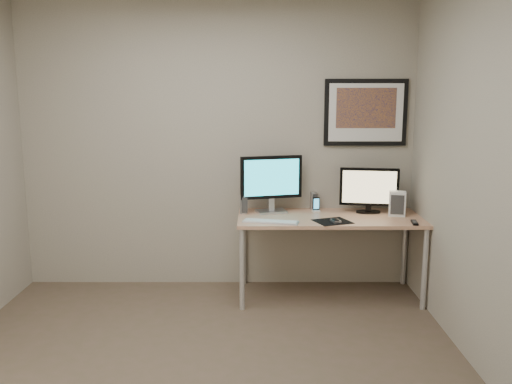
{
  "coord_description": "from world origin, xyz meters",
  "views": [
    {
      "loc": [
        0.36,
        -3.27,
        1.8
      ],
      "look_at": [
        0.36,
        1.1,
        0.99
      ],
      "focal_mm": 38.0,
      "sensor_mm": 36.0,
      "label": 1
    }
  ],
  "objects_px": {
    "monitor_large": "(271,181)",
    "monitor_tv": "(369,189)",
    "fan_unit": "(397,204)",
    "framed_art": "(366,112)",
    "keyboard": "(271,222)",
    "phone_dock": "(316,204)",
    "speaker_left": "(243,204)",
    "speaker_right": "(314,201)",
    "desk": "(329,224)"
  },
  "relations": [
    {
      "from": "monitor_tv",
      "to": "monitor_large",
      "type": "bearing_deg",
      "value": -172.15
    },
    {
      "from": "speaker_left",
      "to": "keyboard",
      "type": "height_order",
      "value": "speaker_left"
    },
    {
      "from": "desk",
      "to": "speaker_right",
      "type": "relative_size",
      "value": 9.96
    },
    {
      "from": "speaker_right",
      "to": "framed_art",
      "type": "bearing_deg",
      "value": -12.06
    },
    {
      "from": "speaker_right",
      "to": "fan_unit",
      "type": "relative_size",
      "value": 0.74
    },
    {
      "from": "framed_art",
      "to": "monitor_tv",
      "type": "bearing_deg",
      "value": -84.45
    },
    {
      "from": "desk",
      "to": "monitor_large",
      "type": "xyz_separation_m",
      "value": [
        -0.51,
        0.16,
        0.35
      ]
    },
    {
      "from": "monitor_large",
      "to": "fan_unit",
      "type": "bearing_deg",
      "value": -21.29
    },
    {
      "from": "monitor_large",
      "to": "monitor_tv",
      "type": "bearing_deg",
      "value": -15.85
    },
    {
      "from": "monitor_tv",
      "to": "speaker_right",
      "type": "relative_size",
      "value": 3.23
    },
    {
      "from": "speaker_right",
      "to": "keyboard",
      "type": "relative_size",
      "value": 0.35
    },
    {
      "from": "monitor_tv",
      "to": "speaker_right",
      "type": "distance_m",
      "value": 0.52
    },
    {
      "from": "desk",
      "to": "keyboard",
      "type": "height_order",
      "value": "keyboard"
    },
    {
      "from": "desk",
      "to": "fan_unit",
      "type": "bearing_deg",
      "value": 3.19
    },
    {
      "from": "framed_art",
      "to": "phone_dock",
      "type": "bearing_deg",
      "value": -162.75
    },
    {
      "from": "monitor_tv",
      "to": "keyboard",
      "type": "relative_size",
      "value": 1.12
    },
    {
      "from": "desk",
      "to": "framed_art",
      "type": "distance_m",
      "value": 1.07
    },
    {
      "from": "desk",
      "to": "speaker_left",
      "type": "relative_size",
      "value": 9.49
    },
    {
      "from": "speaker_right",
      "to": "fan_unit",
      "type": "bearing_deg",
      "value": -36.37
    },
    {
      "from": "speaker_right",
      "to": "fan_unit",
      "type": "xyz_separation_m",
      "value": [
        0.71,
        -0.27,
        0.03
      ]
    },
    {
      "from": "monitor_large",
      "to": "fan_unit",
      "type": "height_order",
      "value": "monitor_large"
    },
    {
      "from": "speaker_right",
      "to": "keyboard",
      "type": "distance_m",
      "value": 0.68
    },
    {
      "from": "monitor_large",
      "to": "monitor_tv",
      "type": "distance_m",
      "value": 0.88
    },
    {
      "from": "speaker_right",
      "to": "phone_dock",
      "type": "relative_size",
      "value": 1.19
    },
    {
      "from": "monitor_tv",
      "to": "keyboard",
      "type": "distance_m",
      "value": 0.99
    },
    {
      "from": "monitor_large",
      "to": "speaker_right",
      "type": "relative_size",
      "value": 3.46
    },
    {
      "from": "keyboard",
      "to": "speaker_right",
      "type": "bearing_deg",
      "value": 65.53
    },
    {
      "from": "framed_art",
      "to": "phone_dock",
      "type": "height_order",
      "value": "framed_art"
    },
    {
      "from": "framed_art",
      "to": "phone_dock",
      "type": "relative_size",
      "value": 5.53
    },
    {
      "from": "monitor_large",
      "to": "speaker_left",
      "type": "distance_m",
      "value": 0.32
    },
    {
      "from": "monitor_tv",
      "to": "fan_unit",
      "type": "distance_m",
      "value": 0.28
    },
    {
      "from": "framed_art",
      "to": "keyboard",
      "type": "distance_m",
      "value": 1.36
    },
    {
      "from": "desk",
      "to": "keyboard",
      "type": "relative_size",
      "value": 3.44
    },
    {
      "from": "monitor_large",
      "to": "keyboard",
      "type": "height_order",
      "value": "monitor_large"
    },
    {
      "from": "monitor_large",
      "to": "keyboard",
      "type": "distance_m",
      "value": 0.47
    },
    {
      "from": "monitor_large",
      "to": "framed_art",
      "type": "bearing_deg",
      "value": -3.41
    },
    {
      "from": "framed_art",
      "to": "monitor_large",
      "type": "distance_m",
      "value": 1.06
    },
    {
      "from": "keyboard",
      "to": "desk",
      "type": "bearing_deg",
      "value": 36.69
    },
    {
      "from": "monitor_large",
      "to": "keyboard",
      "type": "xyz_separation_m",
      "value": [
        -0.01,
        -0.38,
        -0.28
      ]
    },
    {
      "from": "framed_art",
      "to": "monitor_tv",
      "type": "distance_m",
      "value": 0.7
    },
    {
      "from": "desk",
      "to": "monitor_large",
      "type": "bearing_deg",
      "value": 162.54
    },
    {
      "from": "monitor_large",
      "to": "phone_dock",
      "type": "bearing_deg",
      "value": -10.13
    },
    {
      "from": "monitor_large",
      "to": "fan_unit",
      "type": "relative_size",
      "value": 2.56
    },
    {
      "from": "speaker_left",
      "to": "fan_unit",
      "type": "distance_m",
      "value": 1.36
    },
    {
      "from": "framed_art",
      "to": "monitor_tv",
      "type": "height_order",
      "value": "framed_art"
    },
    {
      "from": "speaker_left",
      "to": "keyboard",
      "type": "bearing_deg",
      "value": -74.37
    },
    {
      "from": "phone_dock",
      "to": "keyboard",
      "type": "relative_size",
      "value": 0.29
    },
    {
      "from": "desk",
      "to": "keyboard",
      "type": "bearing_deg",
      "value": -156.68
    },
    {
      "from": "monitor_tv",
      "to": "speaker_left",
      "type": "relative_size",
      "value": 3.08
    },
    {
      "from": "monitor_large",
      "to": "phone_dock",
      "type": "height_order",
      "value": "monitor_large"
    }
  ]
}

